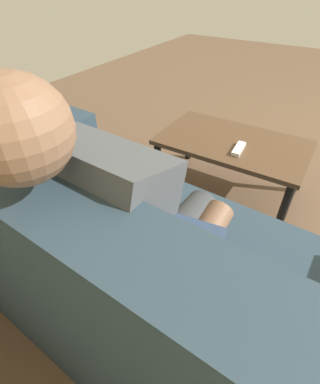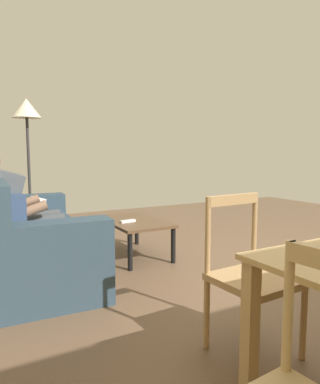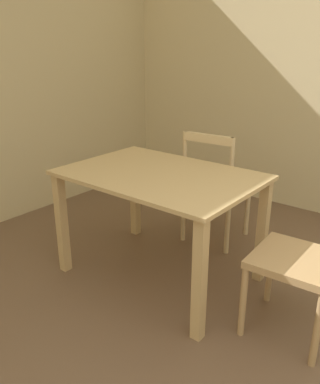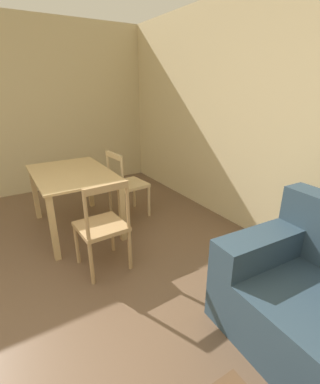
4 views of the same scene
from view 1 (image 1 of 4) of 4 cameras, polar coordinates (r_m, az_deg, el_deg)
couch at (r=1.19m, az=-1.86°, el=-16.83°), size 2.04×1.00×0.93m
person_lounging at (r=0.99m, az=-6.93°, el=-7.22°), size 0.61×0.94×1.19m
coffee_table at (r=2.01m, az=14.13°, el=8.55°), size 0.96×0.57×0.40m
tv_remote at (r=1.87m, az=15.38°, el=8.29°), size 0.06×0.17×0.02m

